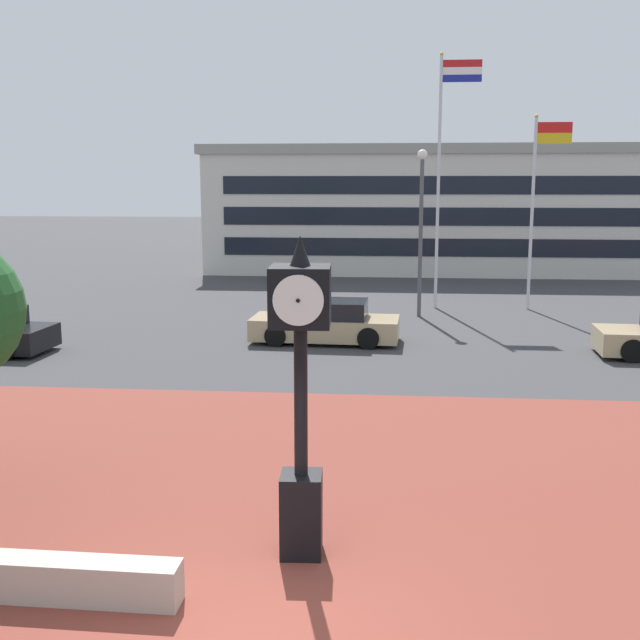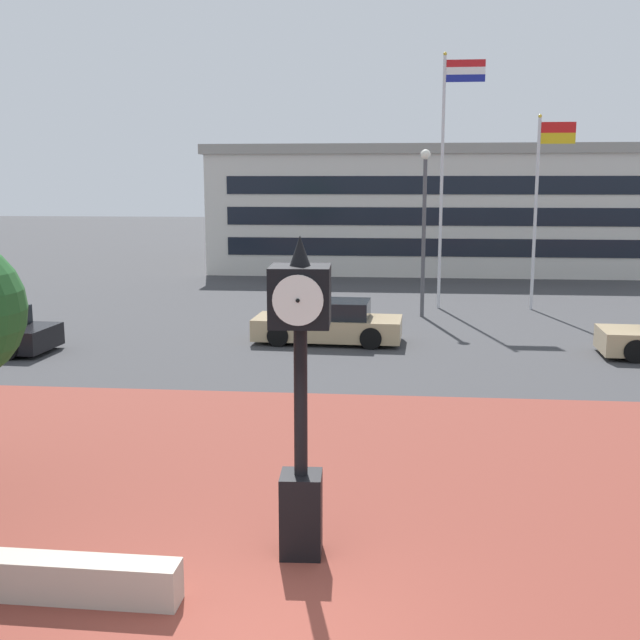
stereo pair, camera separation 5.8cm
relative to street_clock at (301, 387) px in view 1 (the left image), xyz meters
The scene contains 9 objects.
ground_plane 2.96m from the street_clock, 96.17° to the right, with size 200.00×200.00×0.00m, color #38383A.
plaza_brick_paving 2.44m from the street_clock, 102.56° to the left, with size 44.00×13.66×0.01m, color brown.
planter_wall 3.73m from the street_clock, 154.26° to the right, with size 3.20×0.40×0.50m, color #ADA393.
street_clock is the anchor object (origin of this frame).
car_street_far 13.73m from the street_clock, 93.26° to the left, with size 4.50×2.04×1.28m.
flagpole_primary 20.94m from the street_clock, 81.70° to the left, with size 1.54×0.14×9.47m.
flagpole_secondary 21.57m from the street_clock, 72.41° to the left, with size 1.38×0.14×7.24m.
civic_building 37.32m from the street_clock, 85.01° to the left, with size 24.18×14.53×6.69m.
street_lamp_post 18.66m from the street_clock, 83.31° to the left, with size 0.36×0.36×5.92m.
Camera 1 is at (1.30, -7.46, 4.78)m, focal length 43.52 mm.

